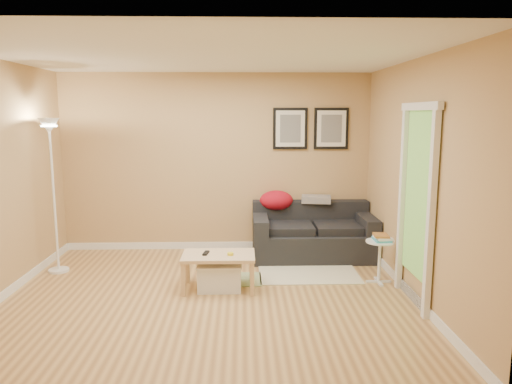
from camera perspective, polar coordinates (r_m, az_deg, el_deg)
The scene contains 23 objects.
floor at distance 5.47m, azimuth -5.64°, elevation -12.40°, with size 4.50×4.50×0.00m, color tan.
ceiling at distance 5.12m, azimuth -6.12°, elevation 15.75°, with size 4.50×4.50×0.00m, color white.
wall_back at distance 7.12m, azimuth -4.70°, elevation 3.46°, with size 4.50×4.50×0.00m, color tan.
wall_front at distance 3.18m, azimuth -8.51°, elevation -3.87°, with size 4.50×4.50×0.00m, color tan.
wall_right at distance 5.45m, azimuth 18.42°, elevation 1.23°, with size 4.00×4.00×0.00m, color tan.
baseboard_back at distance 7.34m, azimuth -4.57°, elevation -6.30°, with size 4.50×0.02×0.10m, color white.
baseboard_left at distance 6.04m, azimuth -27.77°, elevation -10.84°, with size 0.02×4.00×0.10m, color white.
baseboard_right at distance 5.75m, azimuth 17.68°, elevation -11.19°, with size 0.02×4.00×0.10m, color white.
sofa at distance 6.88m, azimuth 6.79°, elevation -4.61°, with size 1.70×0.90×0.75m, color black, non-canonical shape.
red_throw at distance 7.01m, azimuth 2.42°, elevation -0.98°, with size 0.48×0.36×0.28m, color red, non-canonical shape.
plaid_throw at distance 7.10m, azimuth 7.12°, elevation -0.84°, with size 0.42×0.26×0.10m, color tan, non-canonical shape.
framed_print_left at distance 7.09m, azimuth 4.07°, elevation 7.49°, with size 0.50×0.04×0.60m, color black, non-canonical shape.
framed_print_right at distance 7.17m, azimuth 8.88°, elevation 7.42°, with size 0.50×0.04×0.60m, color black, non-canonical shape.
area_rug at distance 6.26m, azimuth 6.20°, elevation -9.52°, with size 1.25×0.85×0.01m, color beige.
green_runner at distance 6.01m, azimuth -2.76°, elevation -10.28°, with size 0.70×0.50×0.01m, color #668C4C.
coffee_table at distance 5.67m, azimuth -4.44°, elevation -9.36°, with size 0.83×0.51×0.42m, color #D5AE82, non-canonical shape.
remote_control at distance 5.63m, azimuth -5.95°, elevation -7.20°, with size 0.05×0.16×0.02m, color black.
tape_roll at distance 5.56m, azimuth -3.05°, elevation -7.33°, with size 0.07×0.07×0.03m, color yellow.
storage_bin at distance 5.68m, azimuth -4.31°, elevation -9.88°, with size 0.51×0.37×0.32m, color white, non-canonical shape.
side_table at distance 6.02m, azimuth 14.38°, elevation -8.00°, with size 0.34×0.34×0.52m, color white, non-canonical shape.
book_stack at distance 5.95m, azimuth 14.66°, elevation -5.23°, with size 0.18×0.25×0.08m, color teal, non-canonical shape.
floor_lamp at distance 6.59m, azimuth -22.78°, elevation -0.92°, with size 0.26×0.26×1.97m, color white, non-canonical shape.
doorway at distance 5.34m, azimuth 18.31°, elevation -1.91°, with size 0.12×1.01×2.13m, color white, non-canonical shape.
Camera 1 is at (0.38, -5.07, 2.02)m, focal length 33.82 mm.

